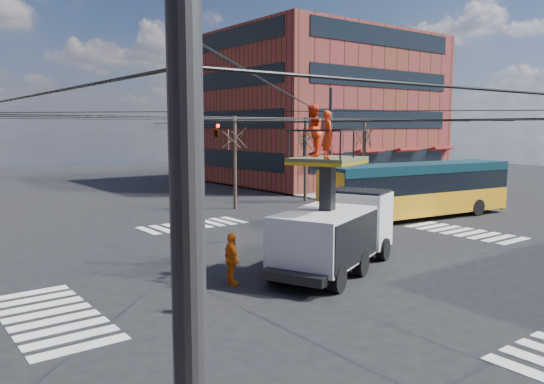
{
  "coord_description": "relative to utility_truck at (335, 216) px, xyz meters",
  "views": [
    {
      "loc": [
        -13.68,
        -15.18,
        5.31
      ],
      "look_at": [
        -0.06,
        2.84,
        2.52
      ],
      "focal_mm": 35.0,
      "sensor_mm": 36.0,
      "label": 1
    }
  ],
  "objects": [
    {
      "name": "ground",
      "position": [
        0.11,
        1.14,
        -2.01
      ],
      "size": [
        120.0,
        120.0,
        0.0
      ],
      "primitive_type": "plane",
      "color": "black",
      "rests_on": "ground"
    },
    {
      "name": "sidewalk_ne",
      "position": [
        21.11,
        22.14,
        -1.95
      ],
      "size": [
        18.0,
        18.0,
        0.12
      ],
      "primitive_type": "cube",
      "color": "slate",
      "rests_on": "ground"
    },
    {
      "name": "crosswalks",
      "position": [
        0.11,
        1.14,
        -2.0
      ],
      "size": [
        22.4,
        22.4,
        0.02
      ],
      "primitive_type": null,
      "color": "silver",
      "rests_on": "ground"
    },
    {
      "name": "building_ne",
      "position": [
        22.09,
        25.12,
        4.99
      ],
      "size": [
        20.06,
        16.06,
        14.0
      ],
      "color": "brown",
      "rests_on": "ground"
    },
    {
      "name": "overhead_network",
      "position": [
        0.04,
        1.54,
        2.28
      ],
      "size": [
        24.24,
        24.24,
        8.0
      ],
      "color": "#2D2D30",
      "rests_on": "ground"
    },
    {
      "name": "tree_a",
      "position": [
        5.11,
        14.64,
        2.61
      ],
      "size": [
        2.0,
        2.0,
        6.0
      ],
      "color": "#382B21",
      "rests_on": "ground"
    },
    {
      "name": "tree_b",
      "position": [
        11.11,
        14.64,
        2.61
      ],
      "size": [
        2.0,
        2.0,
        6.0
      ],
      "color": "#382B21",
      "rests_on": "ground"
    },
    {
      "name": "tree_c",
      "position": [
        17.11,
        14.64,
        2.61
      ],
      "size": [
        2.0,
        2.0,
        6.0
      ],
      "color": "#382B21",
      "rests_on": "ground"
    },
    {
      "name": "utility_truck",
      "position": [
        0.0,
        0.0,
        0.0
      ],
      "size": [
        7.34,
        4.91,
        6.1
      ],
      "rotation": [
        0.0,
        0.0,
        0.41
      ],
      "color": "black",
      "rests_on": "ground"
    },
    {
      "name": "city_bus",
      "position": [
        11.64,
        5.25,
        -0.29
      ],
      "size": [
        12.88,
        4.14,
        3.2
      ],
      "rotation": [
        0.0,
        0.0,
        -0.12
      ],
      "color": "orange",
      "rests_on": "ground"
    },
    {
      "name": "traffic_cone",
      "position": [
        -6.69,
        -0.74,
        -1.63
      ],
      "size": [
        0.36,
        0.36,
        0.77
      ],
      "primitive_type": "cone",
      "color": "orange",
      "rests_on": "ground"
    },
    {
      "name": "worker_ground",
      "position": [
        -4.19,
        0.61,
        -1.12
      ],
      "size": [
        0.62,
        1.11,
        1.79
      ],
      "primitive_type": "imported",
      "rotation": [
        0.0,
        0.0,
        1.38
      ],
      "color": "orange",
      "rests_on": "ground"
    },
    {
      "name": "flagger",
      "position": [
        3.44,
        4.8,
        -1.15
      ],
      "size": [
        0.94,
        1.26,
        1.73
      ],
      "primitive_type": "imported",
      "rotation": [
        0.0,
        0.0,
        -1.28
      ],
      "color": "orange",
      "rests_on": "ground"
    }
  ]
}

